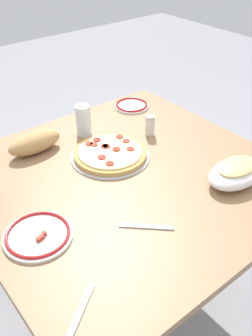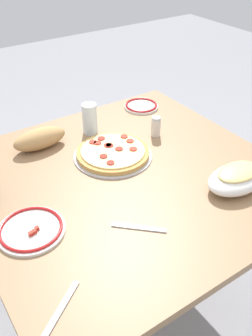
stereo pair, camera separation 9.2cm
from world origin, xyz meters
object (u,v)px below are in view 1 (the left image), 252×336
at_px(water_glass, 83,120).
at_px(spice_shaker, 150,125).
at_px(side_plate_far, 132,105).
at_px(bread_loaf, 35,143).
at_px(pepperoni_pizza, 110,154).
at_px(side_plate_near, 38,235).
at_px(dining_table, 126,199).
at_px(baked_pasta_dish, 236,172).

relative_size(water_glass, spice_shaker, 1.52).
xyz_separation_m(side_plate_far, bread_loaf, (0.55, 0.07, 0.03)).
height_order(pepperoni_pizza, side_plate_near, pepperoni_pizza).
xyz_separation_m(side_plate_near, spice_shaker, (-0.66, -0.24, 0.03)).
relative_size(dining_table, water_glass, 8.36).
bearing_deg(baked_pasta_dish, water_glass, -69.01).
bearing_deg(bread_loaf, side_plate_far, -173.13).
relative_size(dining_table, spice_shaker, 12.72).
xyz_separation_m(pepperoni_pizza, spice_shaker, (-0.24, -0.03, 0.03)).
xyz_separation_m(side_plate_far, spice_shaker, (0.10, 0.25, 0.03)).
relative_size(water_glass, side_plate_near, 0.64).
xyz_separation_m(pepperoni_pizza, side_plate_far, (-0.34, -0.28, -0.01)).
xyz_separation_m(water_glass, side_plate_near, (0.44, 0.42, -0.06)).
bearing_deg(bread_loaf, dining_table, 117.92).
xyz_separation_m(pepperoni_pizza, bread_loaf, (0.21, -0.22, 0.03)).
height_order(baked_pasta_dish, side_plate_near, baked_pasta_dish).
bearing_deg(side_plate_far, water_glass, 12.46).
bearing_deg(water_glass, spice_shaker, 140.71).
bearing_deg(pepperoni_pizza, spice_shaker, -172.01).
bearing_deg(dining_table, pepperoni_pizza, -101.03).
relative_size(dining_table, side_plate_far, 6.75).
height_order(water_glass, spice_shaker, water_glass).
height_order(side_plate_near, spice_shaker, spice_shaker).
distance_m(dining_table, side_plate_near, 0.43).
bearing_deg(spice_shaker, pepperoni_pizza, 7.99).
bearing_deg(bread_loaf, water_glass, 178.76).
distance_m(side_plate_near, side_plate_far, 0.91).
bearing_deg(water_glass, baked_pasta_dish, 110.99).
distance_m(water_glass, spice_shaker, 0.28).
bearing_deg(dining_table, side_plate_far, -131.58).
xyz_separation_m(baked_pasta_dish, side_plate_far, (-0.09, -0.69, -0.03)).
distance_m(bread_loaf, spice_shaker, 0.48).
bearing_deg(spice_shaker, water_glass, -39.29).
relative_size(baked_pasta_dish, water_glass, 1.81).
height_order(baked_pasta_dish, side_plate_far, baked_pasta_dish).
bearing_deg(water_glass, pepperoni_pizza, 84.92).
distance_m(baked_pasta_dish, side_plate_far, 0.69).
bearing_deg(pepperoni_pizza, side_plate_far, -140.36).
distance_m(pepperoni_pizza, baked_pasta_dish, 0.48).
distance_m(side_plate_near, spice_shaker, 0.71).
bearing_deg(side_plate_near, pepperoni_pizza, -153.68).
bearing_deg(spice_shaker, side_plate_near, 20.20).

